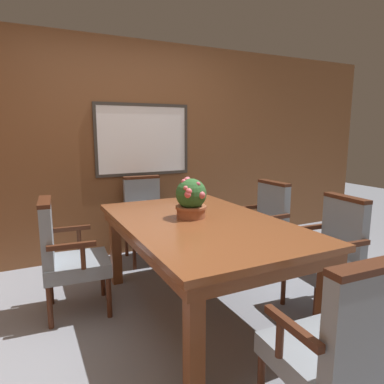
{
  "coord_description": "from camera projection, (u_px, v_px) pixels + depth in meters",
  "views": [
    {
      "loc": [
        -1.13,
        -2.11,
        1.44
      ],
      "look_at": [
        0.06,
        0.3,
        0.96
      ],
      "focal_mm": 32.0,
      "sensor_mm": 36.0,
      "label": 1
    }
  ],
  "objects": [
    {
      "name": "potted_plant",
      "position": [
        191.0,
        198.0,
        2.71
      ],
      "size": [
        0.25,
        0.26,
        0.32
      ],
      "color": "#9E5638",
      "rests_on": "dining_table"
    },
    {
      "name": "wall_back",
      "position": [
        131.0,
        150.0,
        3.97
      ],
      "size": [
        7.2,
        0.08,
        2.45
      ],
      "color": "brown",
      "rests_on": "ground_plane"
    },
    {
      "name": "chair_head_far",
      "position": [
        145.0,
        216.0,
        3.86
      ],
      "size": [
        0.53,
        0.52,
        0.93
      ],
      "rotation": [
        0.0,
        0.0,
        -0.08
      ],
      "color": "#472314",
      "rests_on": "ground_plane"
    },
    {
      "name": "chair_right_far",
      "position": [
        263.0,
        225.0,
        3.5
      ],
      "size": [
        0.5,
        0.51,
        0.93
      ],
      "rotation": [
        0.0,
        0.0,
        -1.54
      ],
      "color": "#472314",
      "rests_on": "ground_plane"
    },
    {
      "name": "ground_plane",
      "position": [
        202.0,
        322.0,
        2.61
      ],
      "size": [
        14.0,
        14.0,
        0.0
      ],
      "primitive_type": "plane",
      "color": "gray"
    },
    {
      "name": "dining_table",
      "position": [
        201.0,
        232.0,
        2.66
      ],
      "size": [
        1.15,
        1.86,
        0.76
      ],
      "color": "brown",
      "rests_on": "ground_plane"
    },
    {
      "name": "chair_head_near",
      "position": [
        338.0,
        347.0,
        1.52
      ],
      "size": [
        0.52,
        0.51,
        0.93
      ],
      "rotation": [
        0.0,
        0.0,
        3.09
      ],
      "color": "#472314",
      "rests_on": "ground_plane"
    },
    {
      "name": "chair_left_far",
      "position": [
        66.0,
        254.0,
        2.67
      ],
      "size": [
        0.53,
        0.53,
        0.93
      ],
      "rotation": [
        0.0,
        0.0,
        1.49
      ],
      "color": "#472314",
      "rests_on": "ground_plane"
    },
    {
      "name": "chair_right_near",
      "position": [
        330.0,
        251.0,
        2.73
      ],
      "size": [
        0.52,
        0.53,
        0.93
      ],
      "rotation": [
        0.0,
        0.0,
        -1.65
      ],
      "color": "#472314",
      "rests_on": "ground_plane"
    }
  ]
}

